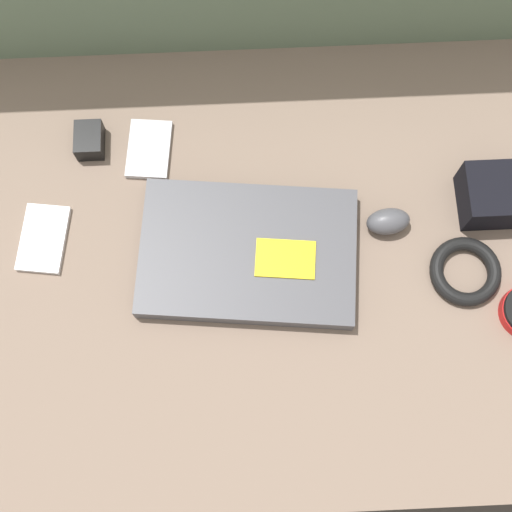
{
  "coord_description": "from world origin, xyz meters",
  "views": [
    {
      "loc": [
        -0.01,
        -0.31,
        1.18
      ],
      "look_at": [
        0.0,
        0.0,
        0.15
      ],
      "focal_mm": 50.0,
      "sensor_mm": 36.0,
      "label": 1
    }
  ],
  "objects_px": {
    "laptop": "(248,253)",
    "camera_pouch": "(501,195)",
    "phone_silver": "(149,149)",
    "charger_brick": "(89,140)",
    "phone_black": "(43,239)",
    "computer_mouse": "(388,221)"
  },
  "relations": [
    {
      "from": "camera_pouch",
      "to": "charger_brick",
      "type": "distance_m",
      "value": 0.65
    },
    {
      "from": "phone_silver",
      "to": "camera_pouch",
      "type": "relative_size",
      "value": 0.89
    },
    {
      "from": "laptop",
      "to": "camera_pouch",
      "type": "height_order",
      "value": "camera_pouch"
    },
    {
      "from": "charger_brick",
      "to": "camera_pouch",
      "type": "bearing_deg",
      "value": -11.39
    },
    {
      "from": "laptop",
      "to": "charger_brick",
      "type": "xyz_separation_m",
      "value": [
        -0.25,
        0.2,
        0.0
      ]
    },
    {
      "from": "charger_brick",
      "to": "phone_black",
      "type": "bearing_deg",
      "value": -113.94
    },
    {
      "from": "camera_pouch",
      "to": "charger_brick",
      "type": "height_order",
      "value": "camera_pouch"
    },
    {
      "from": "phone_silver",
      "to": "charger_brick",
      "type": "bearing_deg",
      "value": 177.26
    },
    {
      "from": "phone_black",
      "to": "camera_pouch",
      "type": "bearing_deg",
      "value": 10.25
    },
    {
      "from": "phone_black",
      "to": "camera_pouch",
      "type": "xyz_separation_m",
      "value": [
        0.71,
        0.03,
        0.03
      ]
    },
    {
      "from": "computer_mouse",
      "to": "camera_pouch",
      "type": "height_order",
      "value": "camera_pouch"
    },
    {
      "from": "phone_silver",
      "to": "laptop",
      "type": "bearing_deg",
      "value": -44.79
    },
    {
      "from": "phone_black",
      "to": "charger_brick",
      "type": "bearing_deg",
      "value": 73.9
    },
    {
      "from": "computer_mouse",
      "to": "laptop",
      "type": "bearing_deg",
      "value": -174.81
    },
    {
      "from": "camera_pouch",
      "to": "laptop",
      "type": "bearing_deg",
      "value": -169.75
    },
    {
      "from": "laptop",
      "to": "charger_brick",
      "type": "relative_size",
      "value": 6.09
    },
    {
      "from": "phone_silver",
      "to": "camera_pouch",
      "type": "xyz_separation_m",
      "value": [
        0.55,
        -0.12,
        0.03
      ]
    },
    {
      "from": "camera_pouch",
      "to": "computer_mouse",
      "type": "bearing_deg",
      "value": -170.04
    },
    {
      "from": "laptop",
      "to": "camera_pouch",
      "type": "relative_size",
      "value": 2.91
    },
    {
      "from": "charger_brick",
      "to": "laptop",
      "type": "bearing_deg",
      "value": -39.06
    },
    {
      "from": "laptop",
      "to": "phone_black",
      "type": "xyz_separation_m",
      "value": [
        -0.32,
        0.04,
        -0.01
      ]
    },
    {
      "from": "phone_silver",
      "to": "charger_brick",
      "type": "height_order",
      "value": "charger_brick"
    }
  ]
}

